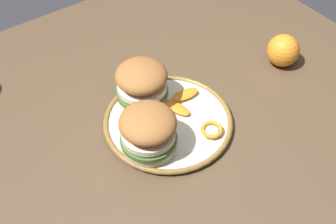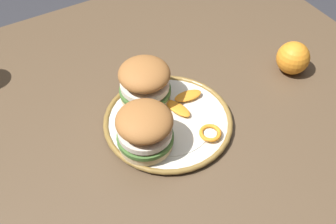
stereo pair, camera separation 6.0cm
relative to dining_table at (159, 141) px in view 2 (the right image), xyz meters
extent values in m
cube|color=brown|center=(0.00, 0.00, 0.08)|extent=(1.26, 1.05, 0.03)
cube|color=brown|center=(-0.57, -0.47, -0.30)|extent=(0.06, 0.06, 0.75)
cylinder|color=silver|center=(-0.01, 0.04, 0.10)|extent=(0.27, 0.27, 0.01)
torus|color=olive|center=(-0.01, 0.04, 0.11)|extent=(0.29, 0.29, 0.01)
cylinder|color=silver|center=(-0.01, 0.04, 0.11)|extent=(0.20, 0.20, 0.00)
cylinder|color=beige|center=(0.07, 0.07, 0.12)|extent=(0.12, 0.12, 0.02)
cylinder|color=#477033|center=(0.07, 0.07, 0.14)|extent=(0.12, 0.12, 0.01)
cylinder|color=#BC3828|center=(0.07, 0.07, 0.15)|extent=(0.11, 0.11, 0.01)
cylinder|color=silver|center=(0.07, 0.07, 0.16)|extent=(0.11, 0.11, 0.01)
ellipsoid|color=#A36633|center=(0.07, 0.07, 0.19)|extent=(0.16, 0.16, 0.05)
cylinder|color=beige|center=(0.01, -0.05, 0.12)|extent=(0.12, 0.12, 0.02)
cylinder|color=#477033|center=(0.01, -0.05, 0.14)|extent=(0.12, 0.12, 0.01)
cylinder|color=#BC3828|center=(0.01, -0.05, 0.15)|extent=(0.11, 0.11, 0.01)
cylinder|color=silver|center=(0.01, -0.05, 0.16)|extent=(0.11, 0.11, 0.01)
ellipsoid|color=#A36633|center=(0.01, -0.05, 0.19)|extent=(0.15, 0.15, 0.05)
torus|color=orange|center=(-0.06, 0.12, 0.12)|extent=(0.06, 0.06, 0.01)
cylinder|color=#F4E5C6|center=(-0.06, 0.12, 0.12)|extent=(0.03, 0.03, 0.00)
ellipsoid|color=orange|center=(-0.04, 0.02, 0.12)|extent=(0.05, 0.08, 0.01)
ellipsoid|color=orange|center=(-0.08, 0.00, 0.12)|extent=(0.07, 0.04, 0.01)
sphere|color=orange|center=(-0.37, 0.04, 0.14)|extent=(0.08, 0.08, 0.08)
camera|label=1|loc=(0.36, 0.54, 0.81)|focal=44.50mm
camera|label=2|loc=(0.31, 0.57, 0.81)|focal=44.50mm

